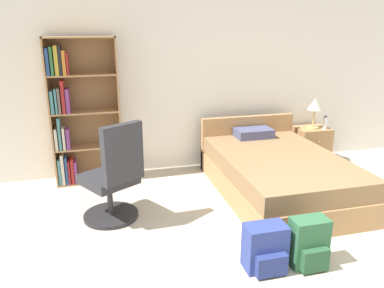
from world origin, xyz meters
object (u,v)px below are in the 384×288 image
object	(u,v)px
water_bottle	(325,123)
bed	(276,172)
office_chair	(114,180)
table_lamp	(315,106)
backpack_green	(309,244)
bookshelf	(76,114)
backpack_blue	(266,249)
nightstand	(311,144)

from	to	relation	value
water_bottle	bed	bearing A→B (deg)	-145.59
bed	office_chair	xyz separation A→B (m)	(-1.94, -0.23, 0.20)
table_lamp	backpack_green	world-z (taller)	table_lamp
table_lamp	bed	bearing A→B (deg)	-139.33
bed	backpack_green	world-z (taller)	bed
water_bottle	bookshelf	bearing A→B (deg)	177.33
bed	backpack_blue	world-z (taller)	bed
bookshelf	water_bottle	bearing A→B (deg)	-2.67
office_chair	backpack_blue	world-z (taller)	office_chair
office_chair	backpack_blue	bearing A→B (deg)	-44.74
office_chair	backpack_green	world-z (taller)	office_chair
office_chair	nightstand	size ratio (longest dim) A/B	2.06
office_chair	table_lamp	size ratio (longest dim) A/B	2.42
bed	nightstand	xyz separation A→B (m)	(1.01, 0.89, 0.00)
nightstand	table_lamp	distance (m)	0.60
office_chair	backpack_green	distance (m)	1.96
bookshelf	nightstand	size ratio (longest dim) A/B	3.53
bookshelf	backpack_green	xyz separation A→B (m)	(1.91, -2.38, -0.71)
nightstand	backpack_green	xyz separation A→B (m)	(-1.42, -2.31, -0.06)
bookshelf	nightstand	distance (m)	3.39
backpack_blue	water_bottle	bearing A→B (deg)	48.27
water_bottle	backpack_blue	xyz separation A→B (m)	(-1.93, -2.16, -0.42)
backpack_green	office_chair	bearing A→B (deg)	141.97
bed	office_chair	bearing A→B (deg)	-173.28
office_chair	backpack_blue	distance (m)	1.66
nightstand	backpack_green	size ratio (longest dim) A/B	1.21
backpack_blue	bed	bearing A→B (deg)	60.41
bookshelf	bed	bearing A→B (deg)	-22.27
backpack_blue	office_chair	bearing A→B (deg)	135.26
nightstand	table_lamp	xyz separation A→B (m)	(-0.02, -0.03, 0.60)
office_chair	backpack_green	bearing A→B (deg)	-38.03
office_chair	table_lamp	xyz separation A→B (m)	(2.94, 1.09, 0.40)
nightstand	bookshelf	bearing A→B (deg)	178.93
table_lamp	nightstand	bearing A→B (deg)	60.83
bookshelf	water_bottle	distance (m)	3.48
bookshelf	backpack_blue	xyz separation A→B (m)	(1.53, -2.33, -0.72)
backpack_green	table_lamp	bearing A→B (deg)	58.38
nightstand	office_chair	bearing A→B (deg)	-159.33
bed	water_bottle	size ratio (longest dim) A/B	10.79
nightstand	table_lamp	size ratio (longest dim) A/B	1.17
office_chair	backpack_blue	xyz separation A→B (m)	(1.16, -1.15, -0.27)
bookshelf	water_bottle	size ratio (longest dim) A/B	9.61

